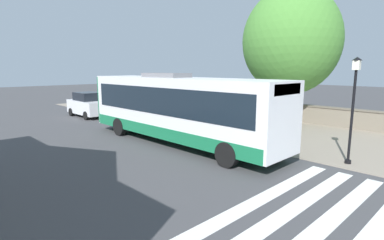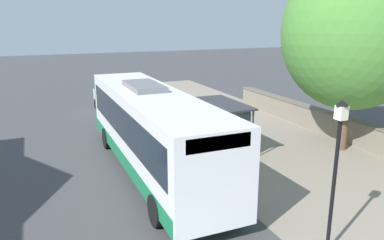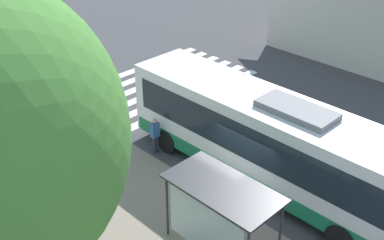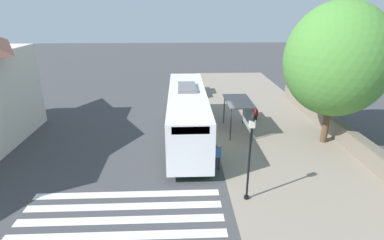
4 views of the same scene
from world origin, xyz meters
name	(u,v)px [view 1 (image 1 of 4)]	position (x,y,z in m)	size (l,w,h in m)	color
ground_plane	(206,138)	(0.00, 0.00, 0.00)	(120.00, 120.00, 0.00)	#424244
sidewalk_plaza	(253,127)	(-4.50, 0.00, 0.01)	(9.00, 44.00, 0.02)	gray
crosswalk_stripes	(341,237)	(5.00, 8.87, 0.00)	(9.00, 5.25, 0.01)	silver
stone_wall	(284,111)	(-8.55, 0.00, 0.64)	(0.60, 20.00, 1.26)	slate
bus	(177,107)	(1.86, -0.21, 1.84)	(2.63, 11.85, 3.54)	white
bus_shelter	(214,98)	(-1.98, -1.21, 2.01)	(1.81, 3.49, 2.38)	#2D2D33
pedestrian	(272,134)	(0.28, 4.23, 0.93)	(0.34, 0.22, 1.60)	#2D3347
bench	(200,114)	(-3.76, -4.13, 0.48)	(0.40, 1.67, 0.88)	maroon
street_lamp_near	(353,102)	(-0.76, 7.08, 2.49)	(0.28, 0.28, 4.20)	black
shade_tree	(291,41)	(-7.38, 0.85, 5.56)	(6.42, 6.42, 9.10)	brown
parked_car_behind_bus	(89,105)	(1.20, -11.56, 0.94)	(1.96, 4.09, 1.92)	silver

